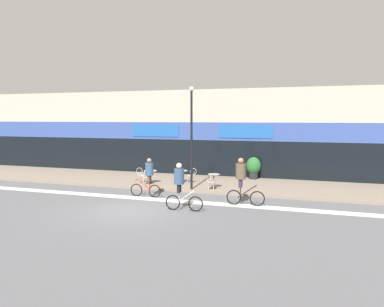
{
  "coord_description": "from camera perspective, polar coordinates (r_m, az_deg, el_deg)",
  "views": [
    {
      "loc": [
        7.56,
        -14.28,
        4.0
      ],
      "look_at": [
        1.07,
        5.3,
        2.05
      ],
      "focal_mm": 35.0,
      "sensor_mm": 36.0,
      "label": 1
    }
  ],
  "objects": [
    {
      "name": "ground_plane",
      "position": [
        16.64,
        -9.38,
        -8.58
      ],
      "size": [
        120.0,
        120.0,
        0.0
      ],
      "primitive_type": "plane",
      "color": "#5B5B60"
    },
    {
      "name": "sidewalk_slab",
      "position": [
        23.15,
        -1.0,
        -4.39
      ],
      "size": [
        40.0,
        5.5,
        0.12
      ],
      "primitive_type": "cube",
      "color": "gray",
      "rests_on": "ground"
    },
    {
      "name": "storefront_facade",
      "position": [
        27.33,
        2.27,
        3.2
      ],
      "size": [
        40.0,
        4.06,
        5.93
      ],
      "color": "#B2A899",
      "rests_on": "ground"
    },
    {
      "name": "bike_lane_stripe",
      "position": [
        18.76,
        -5.92,
        -6.92
      ],
      "size": [
        36.0,
        0.7,
        0.01
      ],
      "primitive_type": "cube",
      "color": "silver",
      "rests_on": "ground"
    },
    {
      "name": "bistro_table_0",
      "position": [
        22.56,
        -6.36,
        -3.13
      ],
      "size": [
        0.79,
        0.79,
        0.75
      ],
      "color": "black",
      "rests_on": "sidewalk_slab"
    },
    {
      "name": "bistro_table_1",
      "position": [
        22.67,
        -1.54,
        -3.12
      ],
      "size": [
        0.7,
        0.7,
        0.73
      ],
      "color": "black",
      "rests_on": "sidewalk_slab"
    },
    {
      "name": "bistro_table_2",
      "position": [
        20.91,
        3.35,
        -3.76
      ],
      "size": [
        0.67,
        0.67,
        0.78
      ],
      "color": "black",
      "rests_on": "sidewalk_slab"
    },
    {
      "name": "cafe_chair_0_near",
      "position": [
        22.0,
        -7.02,
        -3.43
      ],
      "size": [
        0.45,
        0.6,
        0.9
      ],
      "rotation": [
        0.0,
        0.0,
        1.71
      ],
      "color": "#B7B2AD",
      "rests_on": "sidewalk_slab"
    },
    {
      "name": "cafe_chair_0_side",
      "position": [
        22.83,
        -7.79,
        -3.12
      ],
      "size": [
        0.58,
        0.4,
        0.9
      ],
      "rotation": [
        0.0,
        0.0,
        0.01
      ],
      "color": "#B7B2AD",
      "rests_on": "sidewalk_slab"
    },
    {
      "name": "cafe_chair_1_near",
      "position": [
        22.09,
        -2.11,
        -3.35
      ],
      "size": [
        0.44,
        0.59,
        0.9
      ],
      "rotation": [
        0.0,
        0.0,
        1.48
      ],
      "color": "#B7B2AD",
      "rests_on": "sidewalk_slab"
    },
    {
      "name": "cafe_chair_1_side",
      "position": [
        22.47,
        -0.04,
        -3.2
      ],
      "size": [
        0.58,
        0.41,
        0.9
      ],
      "rotation": [
        0.0,
        0.0,
        3.16
      ],
      "color": "#B7B2AD",
      "rests_on": "sidewalk_slab"
    },
    {
      "name": "cafe_chair_2_near",
      "position": [
        20.32,
        2.92,
        -4.13
      ],
      "size": [
        0.45,
        0.6,
        0.9
      ],
      "rotation": [
        0.0,
        0.0,
        1.71
      ],
      "color": "#B7B2AD",
      "rests_on": "sidewalk_slab"
    },
    {
      "name": "planter_pot",
      "position": [
        24.26,
        9.35,
        -2.05
      ],
      "size": [
        0.92,
        0.92,
        1.4
      ],
      "color": "#232326",
      "rests_on": "sidewalk_slab"
    },
    {
      "name": "lamp_post",
      "position": [
        20.23,
        -0.08,
        3.46
      ],
      "size": [
        0.26,
        0.26,
        5.57
      ],
      "color": "black",
      "rests_on": "sidewalk_slab"
    },
    {
      "name": "cyclist_0",
      "position": [
        19.08,
        -6.67,
        -3.23
      ],
      "size": [
        1.66,
        0.48,
        1.99
      ],
      "rotation": [
        0.0,
        0.0,
        3.18
      ],
      "color": "black",
      "rests_on": "ground"
    },
    {
      "name": "cyclist_1",
      "position": [
        17.33,
        7.6,
        -3.66
      ],
      "size": [
        1.77,
        0.52,
        2.19
      ],
      "rotation": [
        0.0,
        0.0,
        0.05
      ],
      "color": "black",
      "rests_on": "ground"
    },
    {
      "name": "cyclist_2",
      "position": [
        16.21,
        -1.79,
        -4.49
      ],
      "size": [
        1.69,
        0.51,
        2.08
      ],
      "rotation": [
        0.0,
        0.0,
        0.05
      ],
      "color": "black",
      "rests_on": "ground"
    }
  ]
}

